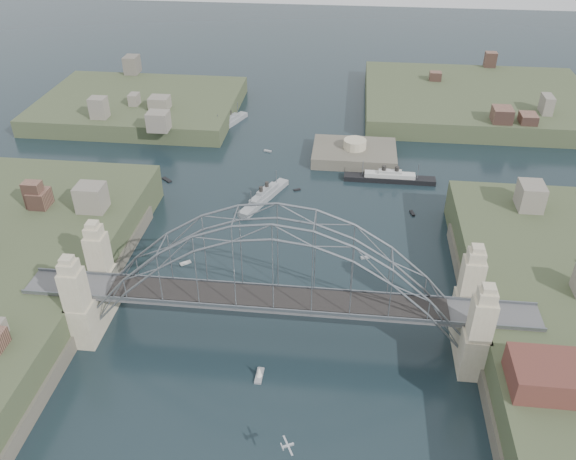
# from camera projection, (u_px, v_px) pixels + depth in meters

# --- Properties ---
(ground) EXTENTS (500.00, 500.00, 0.00)m
(ground) POSITION_uv_depth(u_px,v_px,m) (276.00, 336.00, 100.67)
(ground) COLOR black
(ground) RESTS_ON ground
(bridge) EXTENTS (84.00, 13.80, 24.60)m
(bridge) POSITION_uv_depth(u_px,v_px,m) (276.00, 279.00, 93.92)
(bridge) COLOR #525355
(bridge) RESTS_ON ground
(headland_nw) EXTENTS (60.00, 45.00, 9.00)m
(headland_nw) POSITION_uv_depth(u_px,v_px,m) (141.00, 111.00, 184.48)
(headland_nw) COLOR #3A4529
(headland_nw) RESTS_ON ground
(headland_ne) EXTENTS (70.00, 55.00, 9.50)m
(headland_ne) POSITION_uv_depth(u_px,v_px,m) (476.00, 106.00, 187.13)
(headland_ne) COLOR #3A4529
(headland_ne) RESTS_ON ground
(fort_island) EXTENTS (22.00, 16.00, 9.40)m
(fort_island) POSITION_uv_depth(u_px,v_px,m) (354.00, 160.00, 157.96)
(fort_island) COLOR #514C40
(fort_island) RESTS_ON ground
(naval_cruiser_near) EXTENTS (9.72, 18.36, 5.67)m
(naval_cruiser_near) POSITION_uv_depth(u_px,v_px,m) (264.00, 197.00, 138.77)
(naval_cruiser_near) COLOR gray
(naval_cruiser_near) RESTS_ON ground
(naval_cruiser_far) EXTENTS (8.86, 17.62, 6.06)m
(naval_cruiser_far) POSITION_uv_depth(u_px,v_px,m) (228.00, 123.00, 175.37)
(naval_cruiser_far) COLOR gray
(naval_cruiser_far) RESTS_ON ground
(ocean_liner) EXTENTS (22.61, 3.23, 5.54)m
(ocean_liner) POSITION_uv_depth(u_px,v_px,m) (389.00, 178.00, 146.66)
(ocean_liner) COLOR black
(ocean_liner) RESTS_ON ground
(aeroplane) EXTENTS (1.88, 3.02, 0.47)m
(aeroplane) POSITION_uv_depth(u_px,v_px,m) (287.00, 446.00, 76.37)
(aeroplane) COLOR #B7B9BF
(small_boat_a) EXTENTS (2.25, 1.94, 0.45)m
(small_boat_a) POSITION_uv_depth(u_px,v_px,m) (185.00, 263.00, 118.01)
(small_boat_a) COLOR #BABAB5
(small_boat_a) RESTS_ON ground
(small_boat_b) EXTENTS (2.03, 1.25, 0.45)m
(small_boat_b) POSITION_uv_depth(u_px,v_px,m) (365.00, 257.00, 119.62)
(small_boat_b) COLOR #BABAB5
(small_boat_b) RESTS_ON ground
(small_boat_c) EXTENTS (1.16, 3.34, 2.38)m
(small_boat_c) POSITION_uv_depth(u_px,v_px,m) (259.00, 373.00, 92.64)
(small_boat_c) COLOR #BABAB5
(small_boat_c) RESTS_ON ground
(small_boat_d) EXTENTS (1.21, 2.30, 0.45)m
(small_boat_d) POSITION_uv_depth(u_px,v_px,m) (412.00, 213.00, 133.98)
(small_boat_d) COLOR #BABAB5
(small_boat_d) RESTS_ON ground
(small_boat_e) EXTENTS (3.05, 2.80, 0.45)m
(small_boat_e) POSITION_uv_depth(u_px,v_px,m) (167.00, 180.00, 147.31)
(small_boat_e) COLOR #BABAB5
(small_boat_e) RESTS_ON ground
(small_boat_f) EXTENTS (1.76, 1.24, 0.45)m
(small_boat_f) POSITION_uv_depth(u_px,v_px,m) (297.00, 190.00, 143.09)
(small_boat_f) COLOR #BABAB5
(small_boat_f) RESTS_ON ground
(small_boat_h) EXTENTS (2.21, 1.31, 0.45)m
(small_boat_h) POSITION_uv_depth(u_px,v_px,m) (268.00, 151.00, 161.17)
(small_boat_h) COLOR #BABAB5
(small_boat_h) RESTS_ON ground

